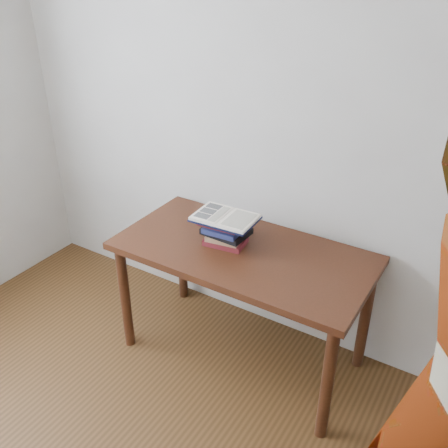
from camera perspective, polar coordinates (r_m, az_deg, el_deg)
The scene contains 3 objects.
desk at distance 2.72m, azimuth 2.16°, elevation -4.70°, with size 1.37×0.69×0.74m.
book_stack at distance 2.67m, azimuth 0.08°, elevation -0.92°, with size 0.26×0.21×0.15m.
open_book at distance 2.63m, azimuth 0.14°, elevation 0.73°, with size 0.34×0.24×0.03m.
Camera 1 is at (1.18, -0.59, 2.15)m, focal length 40.00 mm.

